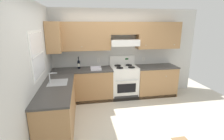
% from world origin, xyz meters
% --- Properties ---
extents(ground_plane, '(7.04, 7.04, 0.00)m').
position_xyz_m(ground_plane, '(0.00, 0.00, 0.00)').
color(ground_plane, beige).
extents(wall_back, '(4.68, 0.57, 2.55)m').
position_xyz_m(wall_back, '(0.41, 1.53, 1.48)').
color(wall_back, silver).
rests_on(wall_back, ground_plane).
extents(wall_left, '(0.47, 4.00, 2.55)m').
position_xyz_m(wall_left, '(-1.59, 0.23, 1.34)').
color(wall_left, silver).
rests_on(wall_left, ground_plane).
extents(counter_back_run, '(3.60, 0.65, 0.91)m').
position_xyz_m(counter_back_run, '(0.20, 1.24, 0.45)').
color(counter_back_run, '#A87A4C').
rests_on(counter_back_run, ground_plane).
extents(counter_left_run, '(0.63, 1.91, 1.13)m').
position_xyz_m(counter_left_run, '(-1.24, -0.00, 0.46)').
color(counter_left_run, '#A87A4C').
rests_on(counter_left_run, ground_plane).
extents(stove, '(0.76, 0.62, 1.20)m').
position_xyz_m(stove, '(0.48, 1.25, 0.48)').
color(stove, white).
rests_on(stove, ground_plane).
extents(wine_bottle, '(0.07, 0.08, 0.34)m').
position_xyz_m(wine_bottle, '(-0.81, 1.36, 1.04)').
color(wine_bottle, black).
rests_on(wine_bottle, counter_back_run).
extents(bowl, '(0.29, 0.26, 0.07)m').
position_xyz_m(bowl, '(-0.35, 1.15, 0.93)').
color(bowl, silver).
rests_on(bowl, counter_back_run).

